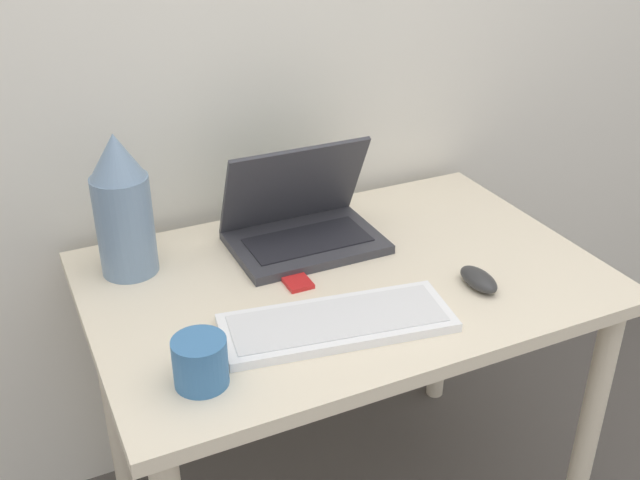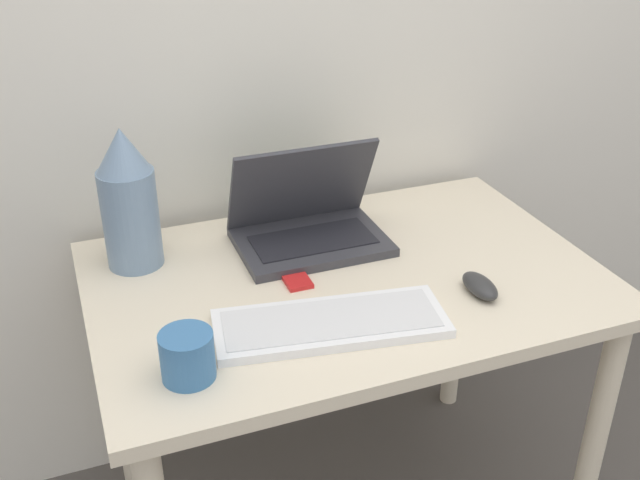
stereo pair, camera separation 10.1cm
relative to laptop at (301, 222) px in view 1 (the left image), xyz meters
The scene contains 7 objects.
desk 0.23m from the laptop, 81.79° to the right, with size 1.06×0.70×0.71m.
laptop is the anchor object (origin of this frame).
keyboard 0.34m from the laptop, 102.79° to the right, with size 0.45×0.23×0.02m.
mouse 0.41m from the laptop, 52.89° to the right, with size 0.05×0.10×0.03m.
vase 0.39m from the laptop, behind, with size 0.12×0.12×0.30m.
mp3_player 0.19m from the laptop, 116.50° to the right, with size 0.05×0.06×0.01m.
mug 0.52m from the laptop, 132.76° to the right, with size 0.09×0.09×0.09m.
Camera 1 is at (-0.62, -0.84, 1.51)m, focal length 42.00 mm.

